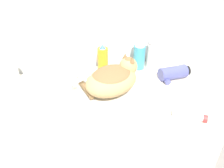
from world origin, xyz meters
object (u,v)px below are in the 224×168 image
Objects in this scene: faucet at (71,85)px; lotion_bottle_white at (152,53)px; cat at (113,78)px; mouthwash_bottle at (139,56)px; soap_bar at (58,119)px; cream_tube at (190,116)px; spray_bottle_trigger at (103,60)px; deodorant_stick at (13,71)px; hair_dryer at (173,73)px.

lotion_bottle_white reaches higher than faucet.
cat is 0.33m from mouthwash_bottle.
faucet is at bearing -156.36° from lotion_bottle_white.
soap_bar is (-0.07, -0.16, -0.06)m from faucet.
cream_tube is at bearing -9.67° from soap_bar.
deodorant_stick is at bearing 180.00° from spray_bottle_trigger.
faucet reaches higher than deodorant_stick.
cat is at bearing -129.45° from mouthwash_bottle.
faucet reaches higher than soap_bar.
spray_bottle_trigger is 0.40m from hair_dryer.
soap_bar is at bearing 176.08° from cat.
deodorant_stick is (-0.29, 0.21, -0.01)m from faucet.
hair_dryer is at bearing -64.64° from lotion_bottle_white.
lotion_bottle_white is 2.51× the size of soap_bar.
mouthwash_bottle is at bearing 180.00° from lotion_bottle_white.
deodorant_stick is 0.87m from hair_dryer.
cream_tube is (0.09, -0.48, -0.07)m from mouthwash_bottle.
mouthwash_bottle is at bearing 0.00° from spray_bottle_trigger.
spray_bottle_trigger reaches higher than deodorant_stick.
cat reaches higher than faucet.
deodorant_stick reaches higher than hair_dryer.
hair_dryer reaches higher than soap_bar.
soap_bar is (-0.63, -0.23, -0.02)m from hair_dryer.
mouthwash_bottle is at bearing 128.95° from hair_dryer.
deodorant_stick is at bearing 149.22° from cream_tube.
lotion_bottle_white is (0.49, 0.21, 0.02)m from faucet.
spray_bottle_trigger is at bearing 180.00° from mouthwash_bottle.
mouthwash_bottle reaches higher than soap_bar.
cream_tube is at bearing -64.03° from cat.
cream_tube reaches higher than soap_bar.
cat is at bearing -27.40° from deodorant_stick.
lotion_bottle_white is at bearing 34.12° from soap_bar.
cat is 0.26m from spray_bottle_trigger.
faucet is at bearing 66.79° from soap_bar.
deodorant_stick is (-0.78, 0.00, -0.03)m from lotion_bottle_white.
soap_bar is at bearing -165.87° from hair_dryer.
faucet is 0.87× the size of spray_bottle_trigger.
hair_dryer is (0.37, -0.15, -0.04)m from spray_bottle_trigger.
cream_tube is (0.31, -0.22, -0.10)m from cat.
deodorant_stick reaches higher than soap_bar.
cat is 1.90× the size of mouthwash_bottle.
soap_bar is at bearing -145.88° from lotion_bottle_white.
cream_tube is 0.58m from soap_bar.
deodorant_stick is (-0.70, 0.00, -0.02)m from mouthwash_bottle.
cat reaches higher than cream_tube.
spray_bottle_trigger is at bearing 151.79° from hair_dryer.
cat is 0.38m from hair_dryer.
deodorant_stick is (-0.49, 0.26, -0.05)m from cat.
lotion_bottle_white is 0.18m from hair_dryer.
hair_dryer is at bearing 80.36° from cream_tube.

